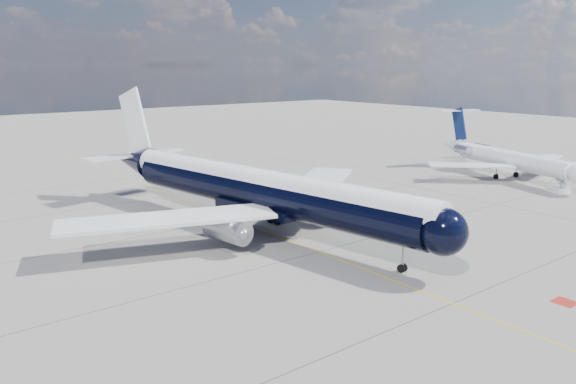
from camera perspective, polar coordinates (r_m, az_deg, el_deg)
name	(u,v)px	position (r m, az deg, el deg)	size (l,w,h in m)	color
ground	(211,210)	(68.99, -7.86, -1.81)	(320.00, 320.00, 0.00)	gray
taxiway_centerline	(233,218)	(64.86, -5.62, -2.69)	(0.16, 160.00, 0.01)	#E5B30C
red_marking	(565,302)	(47.24, 26.30, -9.99)	(1.60, 1.60, 0.01)	maroon
main_airliner	(253,189)	(59.12, -3.54, 0.32)	(40.84, 50.15, 14.53)	black
regional_jet	(503,157)	(94.14, 21.00, 3.37)	(25.38, 29.77, 10.27)	white
boarding_stair	(558,188)	(86.26, 25.76, 0.33)	(2.96, 3.26, 2.93)	white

